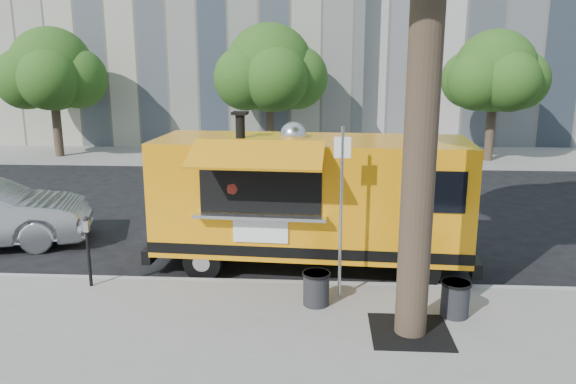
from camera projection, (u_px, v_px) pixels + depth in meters
name	position (u px, v px, depth m)	size (l,w,h in m)	color
ground	(261.00, 270.00, 11.50)	(120.00, 120.00, 0.00)	black
sidewalk	(229.00, 373.00, 7.60)	(60.00, 6.00, 0.15)	gray
curb	(256.00, 284.00, 10.58)	(60.00, 0.14, 0.16)	#999993
far_sidewalk	(295.00, 155.00, 24.59)	(60.00, 5.00, 0.15)	gray
tree_well	(410.00, 332.00, 8.59)	(1.20, 1.20, 0.02)	black
far_tree_a	(52.00, 69.00, 23.16)	(3.42, 3.42, 5.36)	#33261C
far_tree_b	(269.00, 68.00, 23.00)	(3.60, 3.60, 5.50)	#33261C
far_tree_c	(495.00, 71.00, 22.19)	(3.24, 3.24, 5.21)	#33261C
sign_post	(341.00, 203.00, 9.47)	(0.28, 0.06, 3.00)	silver
parking_meter	(88.00, 243.00, 10.14)	(0.11, 0.11, 1.33)	black
food_truck	(309.00, 198.00, 11.26)	(6.58, 3.16, 3.18)	orange
trash_bin_left	(455.00, 298.00, 9.06)	(0.49, 0.49, 0.59)	black
trash_bin_right	(316.00, 287.00, 9.49)	(0.48, 0.48, 0.57)	black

